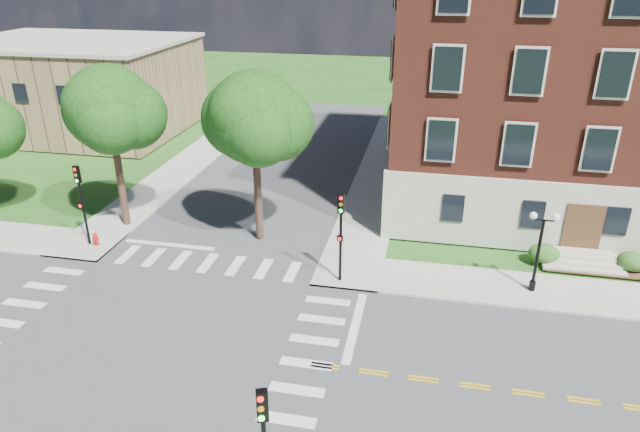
% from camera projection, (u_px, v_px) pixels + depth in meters
% --- Properties ---
extents(ground, '(160.00, 160.00, 0.00)m').
position_uv_depth(ground, '(146.00, 342.00, 24.88)').
color(ground, '#205417').
rests_on(ground, ground).
extents(road_ew, '(90.00, 12.00, 0.01)m').
position_uv_depth(road_ew, '(146.00, 342.00, 24.88)').
color(road_ew, '#3D3D3F').
rests_on(road_ew, ground).
extents(road_ns, '(12.00, 90.00, 0.01)m').
position_uv_depth(road_ns, '(146.00, 342.00, 24.88)').
color(road_ns, '#3D3D3F').
rests_on(road_ns, ground).
extents(sidewalk_ne, '(34.00, 34.00, 0.12)m').
position_uv_depth(sidewalk_ne, '(488.00, 224.00, 35.73)').
color(sidewalk_ne, '#9E9B93').
rests_on(sidewalk_ne, ground).
extents(sidewalk_nw, '(34.00, 34.00, 0.12)m').
position_uv_depth(sidewalk_nw, '(51.00, 188.00, 41.38)').
color(sidewalk_nw, '#9E9B93').
rests_on(sidewalk_nw, ground).
extents(crosswalk_east, '(2.20, 10.20, 0.02)m').
position_uv_depth(crosswalk_east, '(306.00, 364.00, 23.56)').
color(crosswalk_east, silver).
rests_on(crosswalk_east, ground).
extents(stop_bar_east, '(0.40, 5.50, 0.00)m').
position_uv_depth(stop_bar_east, '(355.00, 326.00, 25.94)').
color(stop_bar_east, silver).
rests_on(stop_bar_east, ground).
extents(main_building, '(30.60, 22.40, 16.50)m').
position_uv_depth(main_building, '(636.00, 76.00, 36.62)').
color(main_building, '#A49F91').
rests_on(main_building, ground).
extents(secondary_building, '(20.40, 15.40, 8.30)m').
position_uv_depth(secondary_building, '(76.00, 85.00, 53.88)').
color(secondary_building, '#856749').
rests_on(secondary_building, ground).
extents(tree_c, '(5.07, 5.07, 9.83)m').
position_uv_depth(tree_c, '(109.00, 109.00, 32.68)').
color(tree_c, '#312018').
rests_on(tree_c, ground).
extents(tree_d, '(5.16, 5.16, 9.83)m').
position_uv_depth(tree_d, '(254.00, 118.00, 31.01)').
color(tree_d, '#312018').
rests_on(tree_d, ground).
extents(traffic_signal_ne, '(0.37, 0.42, 4.80)m').
position_uv_depth(traffic_signal_ne, '(341.00, 227.00, 28.15)').
color(traffic_signal_ne, black).
rests_on(traffic_signal_ne, ground).
extents(traffic_signal_nw, '(0.36, 0.41, 4.80)m').
position_uv_depth(traffic_signal_nw, '(81.00, 195.00, 31.86)').
color(traffic_signal_nw, black).
rests_on(traffic_signal_nw, ground).
extents(twin_lamp_west, '(1.36, 0.36, 4.23)m').
position_uv_depth(twin_lamp_west, '(539.00, 247.00, 27.56)').
color(twin_lamp_west, black).
rests_on(twin_lamp_west, ground).
extents(fire_hydrant, '(0.35, 0.35, 0.75)m').
position_uv_depth(fire_hydrant, '(96.00, 239.00, 32.90)').
color(fire_hydrant, '#B0110D').
rests_on(fire_hydrant, ground).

